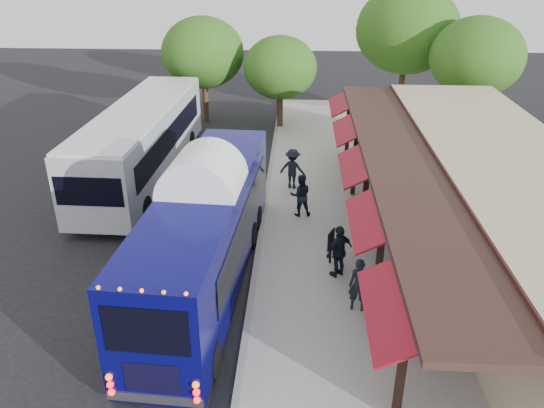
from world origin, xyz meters
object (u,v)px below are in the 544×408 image
(ped_b, at_px, (301,195))
(sign_board, at_px, (331,241))
(coach_bus, at_px, (206,228))
(ped_a, at_px, (359,285))
(city_bus, at_px, (143,139))
(ped_c, at_px, (339,251))
(ped_d, at_px, (293,169))

(ped_b, relative_size, sign_board, 1.41)
(coach_bus, height_order, ped_a, coach_bus)
(ped_b, bearing_deg, city_bus, -35.27)
(city_bus, bearing_deg, ped_c, -42.24)
(ped_a, xyz_separation_m, ped_c, (-0.47, 1.77, 0.08))
(coach_bus, bearing_deg, ped_c, 6.99)
(ped_b, xyz_separation_m, ped_d, (-0.37, 2.68, 0.04))
(ped_c, distance_m, sign_board, 0.80)
(city_bus, height_order, ped_c, city_bus)
(ped_d, xyz_separation_m, sign_board, (1.40, -6.23, -0.08))
(city_bus, height_order, sign_board, city_bus)
(coach_bus, relative_size, city_bus, 0.89)
(city_bus, bearing_deg, sign_board, -40.23)
(sign_board, bearing_deg, ped_b, 129.72)
(ped_c, bearing_deg, city_bus, -84.04)
(ped_c, bearing_deg, coach_bus, -36.97)
(ped_c, bearing_deg, ped_d, -117.21)
(ped_d, bearing_deg, ped_c, 119.45)
(city_bus, xyz_separation_m, ped_d, (6.95, -1.21, -0.83))
(ped_b, distance_m, sign_board, 3.70)
(ped_b, height_order, ped_d, ped_d)
(coach_bus, relative_size, ped_c, 6.25)
(ped_c, height_order, ped_d, ped_d)
(ped_a, xyz_separation_m, ped_d, (-2.10, 8.77, 0.08))
(coach_bus, xyz_separation_m, ped_a, (4.70, -1.53, -0.95))
(ped_a, relative_size, sign_board, 1.35)
(city_bus, distance_m, ped_c, 11.90)
(ped_a, height_order, sign_board, ped_a)
(ped_b, bearing_deg, coach_bus, 49.70)
(city_bus, relative_size, ped_b, 7.35)
(ped_a, height_order, ped_d, ped_d)
(coach_bus, height_order, sign_board, coach_bus)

